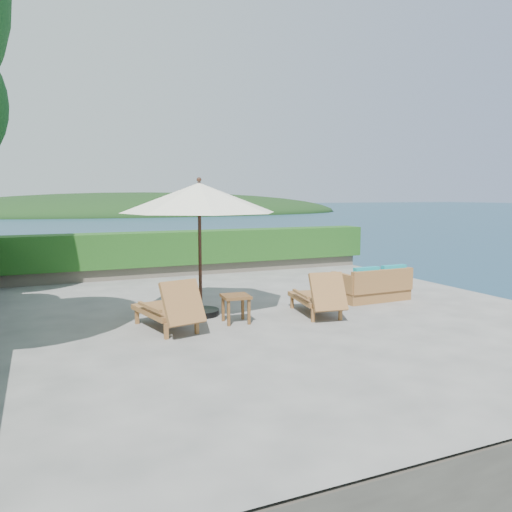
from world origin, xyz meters
name	(u,v)px	position (x,y,z in m)	size (l,w,h in m)	color
ground	(258,313)	(0.00, 0.00, 0.00)	(12.00, 12.00, 0.00)	gray
foundation	(258,384)	(0.00, 0.00, -1.55)	(12.00, 12.00, 3.00)	#524C41
ocean	(258,448)	(0.00, 0.00, -3.00)	(600.00, 600.00, 0.00)	#193B4E
offshore_island	(145,214)	(25.00, 140.00, -3.00)	(126.00, 57.60, 12.60)	black
planter_wall_far	(186,269)	(0.00, 5.60, 0.18)	(12.00, 0.60, 0.36)	#665E51
hedge_far	(185,247)	(0.00, 5.60, 0.85)	(12.40, 0.90, 1.00)	#123F12
patio_umbrella	(199,199)	(-1.16, 0.30, 2.37)	(3.56, 3.56, 2.81)	black
lounge_left	(169,308)	(-2.03, -0.60, 0.41)	(1.05, 1.82, 0.99)	olive
lounge_right	(318,296)	(1.02, -0.70, 0.40)	(0.92, 1.74, 0.96)	olive
side_table	(236,300)	(-0.72, -0.57, 0.45)	(0.55, 0.55, 0.55)	brown
wicker_loveseat	(373,287)	(2.99, 0.10, 0.33)	(1.74, 0.93, 0.84)	olive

